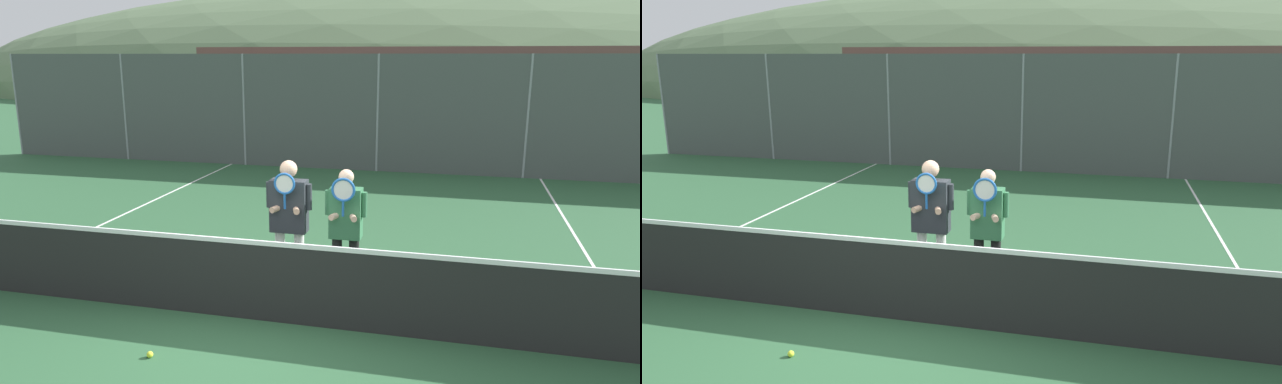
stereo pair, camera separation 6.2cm
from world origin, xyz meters
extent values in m
plane|color=#2D5B38|center=(0.00, 0.00, 0.00)|extent=(120.00, 120.00, 0.00)
ellipsoid|color=#5B7551|center=(0.00, 49.31, 0.00)|extent=(94.88, 52.71, 18.45)
cube|color=beige|center=(1.27, 18.32, 1.51)|extent=(18.46, 5.00, 3.03)
cube|color=brown|center=(1.27, 18.32, 3.21)|extent=(18.96, 5.50, 0.36)
cylinder|color=gray|center=(-11.39, 9.28, 1.56)|extent=(0.06, 0.06, 3.12)
cylinder|color=gray|center=(-7.59, 9.28, 1.56)|extent=(0.06, 0.06, 3.12)
cylinder|color=gray|center=(-3.80, 9.28, 1.56)|extent=(0.06, 0.06, 3.12)
cylinder|color=gray|center=(0.00, 9.28, 1.56)|extent=(0.06, 0.06, 3.12)
cylinder|color=gray|center=(3.80, 9.28, 1.56)|extent=(0.06, 0.06, 3.12)
cube|color=#4C5451|center=(0.00, 9.28, 1.56)|extent=(22.77, 0.02, 3.12)
cube|color=black|center=(0.00, 0.00, 0.47)|extent=(11.17, 0.02, 0.95)
cube|color=white|center=(0.00, 0.00, 0.97)|extent=(11.17, 0.03, 0.06)
cube|color=white|center=(-4.23, 3.00, 0.00)|extent=(0.05, 16.00, 0.01)
cube|color=white|center=(4.23, 3.00, 0.00)|extent=(0.05, 16.00, 0.01)
cylinder|color=white|center=(-0.03, 0.85, 0.43)|extent=(0.13, 0.13, 0.86)
cylinder|color=white|center=(0.23, 0.85, 0.43)|extent=(0.13, 0.13, 0.86)
cube|color=#282D33|center=(0.10, 0.85, 1.20)|extent=(0.47, 0.22, 0.68)
sphere|color=tan|center=(0.10, 0.85, 1.68)|extent=(0.22, 0.22, 0.22)
cylinder|color=#282D33|center=(-0.17, 0.85, 1.33)|extent=(0.08, 0.08, 0.33)
cylinder|color=#282D33|center=(0.36, 0.85, 1.33)|extent=(0.08, 0.08, 0.33)
cylinder|color=tan|center=(-0.02, 0.76, 1.19)|extent=(0.16, 0.27, 0.08)
cylinder|color=tan|center=(0.21, 0.76, 1.19)|extent=(0.16, 0.27, 0.08)
cylinder|color=#1E5BAD|center=(0.10, 0.67, 1.31)|extent=(0.03, 0.03, 0.20)
torus|color=#1E5BAD|center=(0.10, 0.67, 1.53)|extent=(0.28, 0.03, 0.28)
cylinder|color=silver|center=(0.10, 0.67, 1.53)|extent=(0.23, 0.00, 0.23)
cylinder|color=black|center=(0.72, 0.89, 0.41)|extent=(0.13, 0.13, 0.82)
cylinder|color=black|center=(0.94, 0.89, 0.41)|extent=(0.13, 0.13, 0.82)
cube|color=#337047|center=(0.83, 0.89, 1.14)|extent=(0.40, 0.22, 0.65)
sphere|color=#DBB293|center=(0.83, 0.89, 1.61)|extent=(0.19, 0.19, 0.19)
cylinder|color=#337047|center=(0.60, 0.89, 1.27)|extent=(0.08, 0.08, 0.32)
cylinder|color=#337047|center=(1.06, 0.89, 1.27)|extent=(0.08, 0.08, 0.32)
cylinder|color=#DBB293|center=(0.73, 0.80, 1.13)|extent=(0.16, 0.27, 0.08)
cylinder|color=#DBB293|center=(0.93, 0.80, 1.13)|extent=(0.16, 0.27, 0.08)
cylinder|color=#1E5BAD|center=(0.83, 0.71, 1.25)|extent=(0.03, 0.03, 0.20)
torus|color=#1E5BAD|center=(0.83, 0.71, 1.48)|extent=(0.30, 0.03, 0.30)
cylinder|color=silver|center=(0.83, 0.71, 1.48)|extent=(0.25, 0.00, 0.25)
cube|color=maroon|center=(-6.88, 11.83, 0.70)|extent=(4.41, 1.74, 0.79)
cube|color=#2D3842|center=(-6.88, 11.83, 1.42)|extent=(2.43, 1.60, 0.65)
cylinder|color=black|center=(-5.44, 10.94, 0.30)|extent=(0.60, 0.16, 0.60)
cylinder|color=black|center=(-5.44, 12.72, 0.30)|extent=(0.60, 0.16, 0.60)
cylinder|color=black|center=(-8.31, 10.94, 0.30)|extent=(0.60, 0.16, 0.60)
cylinder|color=black|center=(-8.31, 12.72, 0.30)|extent=(0.60, 0.16, 0.60)
cube|color=#B2B7BC|center=(-1.98, 12.15, 0.70)|extent=(4.34, 1.81, 0.79)
cube|color=#2D3842|center=(-1.98, 12.15, 1.42)|extent=(2.39, 1.67, 0.65)
cylinder|color=black|center=(-0.57, 11.23, 0.30)|extent=(0.60, 0.16, 0.60)
cylinder|color=black|center=(-0.57, 13.08, 0.30)|extent=(0.60, 0.16, 0.60)
cylinder|color=black|center=(-3.39, 11.23, 0.30)|extent=(0.60, 0.16, 0.60)
cylinder|color=black|center=(-3.39, 13.08, 0.30)|extent=(0.60, 0.16, 0.60)
cube|color=black|center=(3.03, 12.15, 0.69)|extent=(4.64, 1.84, 0.77)
cube|color=#2D3842|center=(3.03, 12.15, 1.39)|extent=(2.55, 1.69, 0.63)
cylinder|color=black|center=(4.54, 11.21, 0.30)|extent=(0.60, 0.16, 0.60)
cylinder|color=black|center=(4.54, 13.09, 0.30)|extent=(0.60, 0.16, 0.60)
cylinder|color=black|center=(1.52, 11.21, 0.30)|extent=(0.60, 0.16, 0.60)
cylinder|color=black|center=(1.52, 13.09, 0.30)|extent=(0.60, 0.16, 0.60)
cylinder|color=black|center=(6.66, 10.88, 0.30)|extent=(0.60, 0.16, 0.60)
cylinder|color=black|center=(6.66, 12.69, 0.30)|extent=(0.60, 0.16, 0.60)
sphere|color=#CCDB33|center=(-0.85, -1.10, 0.03)|extent=(0.07, 0.07, 0.07)
camera|label=1|loc=(2.18, -5.90, 3.08)|focal=32.00mm
camera|label=2|loc=(2.24, -5.88, 3.08)|focal=32.00mm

